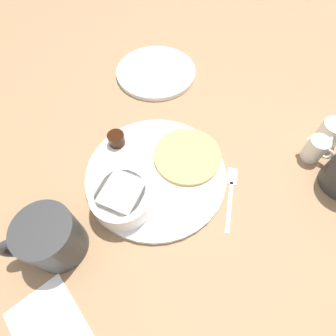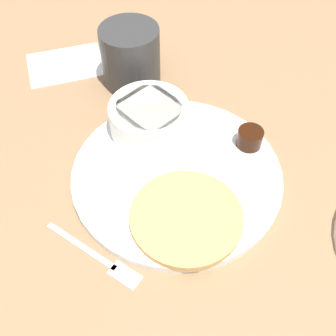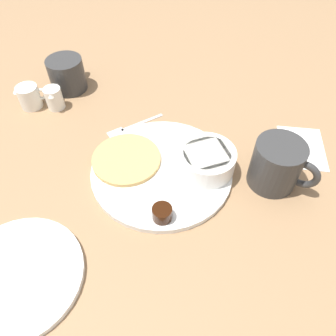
% 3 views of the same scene
% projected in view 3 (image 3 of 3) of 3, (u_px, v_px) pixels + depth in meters
% --- Properties ---
extents(ground_plane, '(4.00, 4.00, 0.00)m').
position_uv_depth(ground_plane, '(162.00, 172.00, 0.67)').
color(ground_plane, '#93704C').
extents(plate, '(0.29, 0.29, 0.01)m').
position_uv_depth(plate, '(162.00, 170.00, 0.67)').
color(plate, white).
rests_on(plate, ground_plane).
extents(pancake_stack, '(0.14, 0.14, 0.01)m').
position_uv_depth(pancake_stack, '(126.00, 159.00, 0.68)').
color(pancake_stack, tan).
rests_on(pancake_stack, plate).
extents(bowl, '(0.11, 0.11, 0.05)m').
position_uv_depth(bowl, '(206.00, 160.00, 0.65)').
color(bowl, white).
rests_on(bowl, plate).
extents(syrup_cup, '(0.04, 0.04, 0.03)m').
position_uv_depth(syrup_cup, '(162.00, 213.00, 0.58)').
color(syrup_cup, black).
rests_on(syrup_cup, plate).
extents(butter_ramekin, '(0.04, 0.04, 0.04)m').
position_uv_depth(butter_ramekin, '(219.00, 169.00, 0.64)').
color(butter_ramekin, white).
rests_on(butter_ramekin, plate).
extents(coffee_mug, '(0.09, 0.12, 0.10)m').
position_uv_depth(coffee_mug, '(277.00, 165.00, 0.62)').
color(coffee_mug, '#333333').
rests_on(coffee_mug, ground_plane).
extents(creamer_pitcher_near, '(0.06, 0.04, 0.06)m').
position_uv_depth(creamer_pitcher_near, '(54.00, 98.00, 0.79)').
color(creamer_pitcher_near, white).
rests_on(creamer_pitcher_near, ground_plane).
extents(creamer_pitcher_far, '(0.05, 0.07, 0.06)m').
position_uv_depth(creamer_pitcher_far, '(30.00, 97.00, 0.79)').
color(creamer_pitcher_far, white).
rests_on(creamer_pitcher_far, ground_plane).
extents(fork, '(0.09, 0.12, 0.00)m').
position_uv_depth(fork, '(129.00, 127.00, 0.76)').
color(fork, silver).
rests_on(fork, ground_plane).
extents(napkin, '(0.14, 0.11, 0.00)m').
position_uv_depth(napkin, '(302.00, 147.00, 0.72)').
color(napkin, white).
rests_on(napkin, ground_plane).
extents(second_mug, '(0.12, 0.09, 0.08)m').
position_uv_depth(second_mug, '(67.00, 74.00, 0.83)').
color(second_mug, '#333333').
rests_on(second_mug, ground_plane).
extents(far_plate, '(0.21, 0.21, 0.01)m').
position_uv_depth(far_plate, '(17.00, 276.00, 0.52)').
color(far_plate, white).
rests_on(far_plate, ground_plane).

